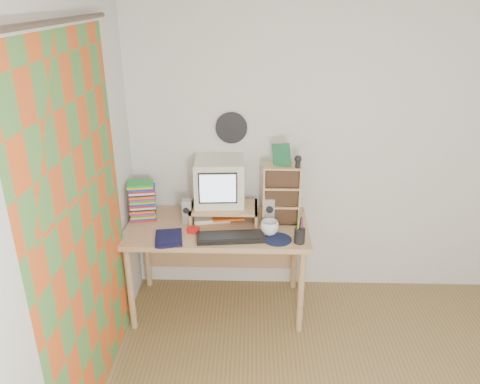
# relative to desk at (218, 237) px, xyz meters

# --- Properties ---
(back_wall) EXTENTS (3.50, 0.00, 3.50)m
(back_wall) POSITION_rel_desk_xyz_m (1.03, 0.31, 0.63)
(back_wall) COLOR silver
(back_wall) RESTS_ON floor
(left_wall) EXTENTS (0.00, 3.50, 3.50)m
(left_wall) POSITION_rel_desk_xyz_m (-0.72, -1.44, 0.63)
(left_wall) COLOR silver
(left_wall) RESTS_ON floor
(curtain) EXTENTS (0.00, 2.20, 2.20)m
(curtain) POSITION_rel_desk_xyz_m (-0.68, -0.96, 0.53)
(curtain) COLOR #CE531D
(curtain) RESTS_ON left_wall
(wall_disc) EXTENTS (0.25, 0.02, 0.25)m
(wall_disc) POSITION_rel_desk_xyz_m (0.10, 0.29, 0.81)
(wall_disc) COLOR black
(wall_disc) RESTS_ON back_wall
(desk) EXTENTS (1.40, 0.70, 0.75)m
(desk) POSITION_rel_desk_xyz_m (0.00, 0.00, 0.00)
(desk) COLOR tan
(desk) RESTS_ON floor
(monitor_riser) EXTENTS (0.52, 0.30, 0.12)m
(monitor_riser) POSITION_rel_desk_xyz_m (0.05, 0.04, 0.23)
(monitor_riser) COLOR tan
(monitor_riser) RESTS_ON desk
(crt_monitor) EXTENTS (0.40, 0.40, 0.36)m
(crt_monitor) POSITION_rel_desk_xyz_m (0.01, 0.09, 0.43)
(crt_monitor) COLOR beige
(crt_monitor) RESTS_ON monitor_riser
(speaker_left) EXTENTS (0.08, 0.08, 0.19)m
(speaker_left) POSITION_rel_desk_xyz_m (-0.23, -0.03, 0.23)
(speaker_left) COLOR #A8A8AD
(speaker_left) RESTS_ON desk
(speaker_right) EXTENTS (0.09, 0.09, 0.22)m
(speaker_right) POSITION_rel_desk_xyz_m (0.40, -0.02, 0.25)
(speaker_right) COLOR #A8A8AD
(speaker_right) RESTS_ON desk
(keyboard) EXTENTS (0.50, 0.21, 0.03)m
(keyboard) POSITION_rel_desk_xyz_m (0.12, -0.28, 0.15)
(keyboard) COLOR black
(keyboard) RESTS_ON desk
(dvd_stack) EXTENTS (0.22, 0.17, 0.28)m
(dvd_stack) POSITION_rel_desk_xyz_m (-0.59, 0.04, 0.27)
(dvd_stack) COLOR brown
(dvd_stack) RESTS_ON desk
(cd_rack) EXTENTS (0.28, 0.15, 0.47)m
(cd_rack) POSITION_rel_desk_xyz_m (0.49, 0.01, 0.37)
(cd_rack) COLOR tan
(cd_rack) RESTS_ON desk
(mug) EXTENTS (0.17, 0.17, 0.11)m
(mug) POSITION_rel_desk_xyz_m (0.40, -0.19, 0.19)
(mug) COLOR white
(mug) RESTS_ON desk
(diary) EXTENTS (0.26, 0.21, 0.05)m
(diary) POSITION_rel_desk_xyz_m (-0.43, -0.31, 0.16)
(diary) COLOR #0E0E34
(diary) RESTS_ON desk
(mousepad) EXTENTS (0.25, 0.25, 0.00)m
(mousepad) POSITION_rel_desk_xyz_m (0.45, -0.27, 0.14)
(mousepad) COLOR black
(mousepad) RESTS_ON desk
(pen_cup) EXTENTS (0.09, 0.09, 0.16)m
(pen_cup) POSITION_rel_desk_xyz_m (0.61, -0.31, 0.21)
(pen_cup) COLOR black
(pen_cup) RESTS_ON desk
(papers) EXTENTS (0.31, 0.25, 0.04)m
(papers) POSITION_rel_desk_xyz_m (-0.00, 0.07, 0.15)
(papers) COLOR white
(papers) RESTS_ON desk
(red_box) EXTENTS (0.09, 0.07, 0.04)m
(red_box) POSITION_rel_desk_xyz_m (-0.17, -0.18, 0.16)
(red_box) COLOR red
(red_box) RESTS_ON desk
(game_box) EXTENTS (0.13, 0.07, 0.17)m
(game_box) POSITION_rel_desk_xyz_m (0.48, 0.00, 0.69)
(game_box) COLOR #195A34
(game_box) RESTS_ON cd_rack
(webcam) EXTENTS (0.06, 0.06, 0.09)m
(webcam) POSITION_rel_desk_xyz_m (0.60, -0.03, 0.65)
(webcam) COLOR black
(webcam) RESTS_ON cd_rack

